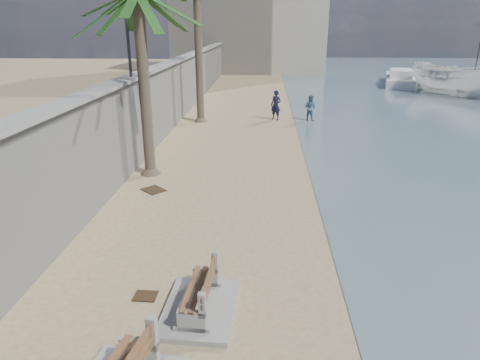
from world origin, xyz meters
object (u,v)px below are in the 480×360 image
object	(u,v)px
person_b	(310,106)
person_a	(276,103)
yacht_far	(399,80)
boat_cruiser	(454,78)
bench_far	(199,295)
sailboat_west	(474,76)

from	to	relation	value
person_b	person_a	bearing A→B (deg)	29.45
person_b	yacht_far	xyz separation A→B (m)	(10.51, 17.88, -0.52)
person_a	boat_cruiser	distance (m)	18.33
person_a	person_b	xyz separation A→B (m)	(2.08, -0.07, -0.17)
bench_far	yacht_far	xyz separation A→B (m)	(14.50, 36.77, -0.03)
sailboat_west	person_b	bearing A→B (deg)	-131.57
person_a	person_b	bearing A→B (deg)	28.99
bench_far	yacht_far	bearing A→B (deg)	68.48
yacht_far	sailboat_west	size ratio (longest dim) A/B	0.86
bench_far	yacht_far	world-z (taller)	yacht_far
person_b	sailboat_west	world-z (taller)	sailboat_west
person_b	bench_far	bearing A→B (deg)	109.42
person_a	boat_cruiser	xyz separation A→B (m)	(14.88, 10.70, 0.38)
yacht_far	sailboat_west	bearing A→B (deg)	-50.90
boat_cruiser	yacht_far	size ratio (longest dim) A/B	0.40
sailboat_west	bench_far	bearing A→B (deg)	-119.89
bench_far	person_a	world-z (taller)	person_a
person_b	yacht_far	distance (m)	20.75
bench_far	boat_cruiser	xyz separation A→B (m)	(16.78, 29.65, 1.04)
bench_far	boat_cruiser	distance (m)	34.09
person_a	yacht_far	world-z (taller)	person_a
person_a	sailboat_west	xyz separation A→B (m)	(21.62, 21.96, -0.70)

